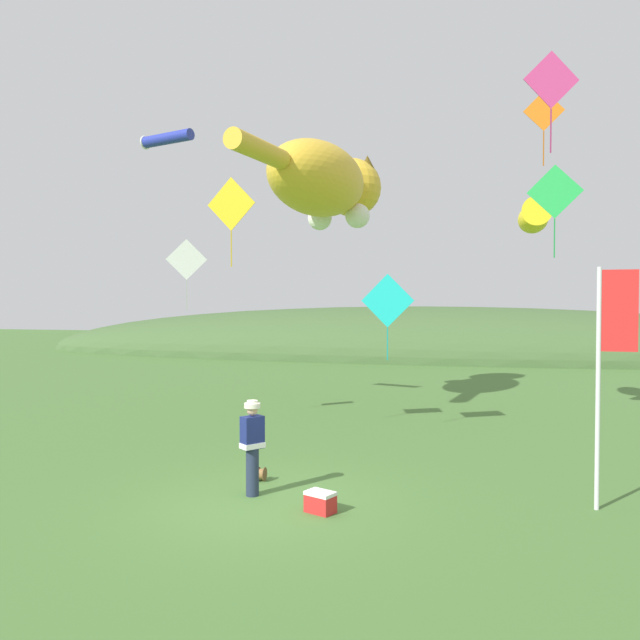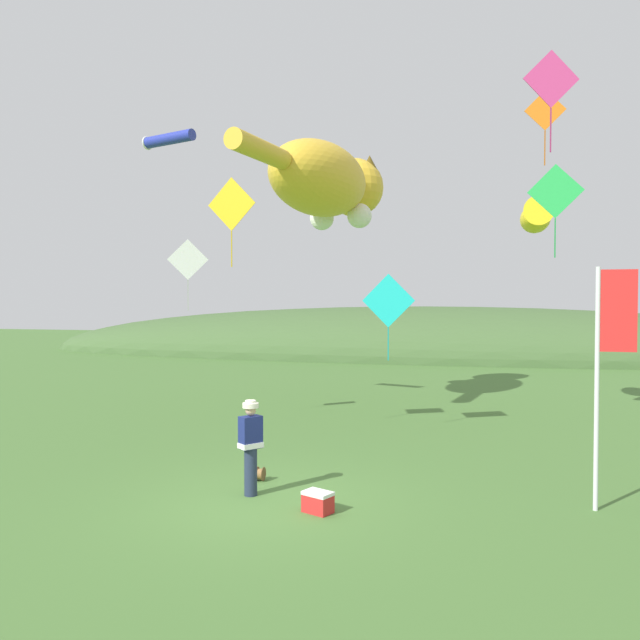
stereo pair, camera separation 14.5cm
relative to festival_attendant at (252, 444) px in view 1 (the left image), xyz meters
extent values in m
plane|color=#477033|center=(0.37, -0.33, -0.95)|extent=(120.00, 120.00, 0.00)
ellipsoid|color=#426033|center=(0.37, 31.39, -0.95)|extent=(56.03, 13.36, 6.64)
cylinder|color=#232D47|center=(0.00, 0.00, -0.51)|extent=(0.24, 0.24, 0.88)
cube|color=navy|center=(0.00, 0.00, 0.23)|extent=(0.43, 0.46, 0.60)
cube|color=white|center=(0.00, 0.00, -0.01)|extent=(0.46, 0.49, 0.10)
sphere|color=tan|center=(0.00, 0.00, 0.64)|extent=(0.20, 0.20, 0.20)
cylinder|color=beige|center=(0.00, 0.00, 0.73)|extent=(0.30, 0.30, 0.09)
cylinder|color=beige|center=(0.00, 0.00, 0.79)|extent=(0.20, 0.20, 0.07)
cylinder|color=olive|center=(-0.15, 0.94, -0.81)|extent=(0.13, 0.21, 0.21)
cylinder|color=brown|center=(-0.22, 0.94, -0.81)|extent=(0.02, 0.28, 0.28)
cylinder|color=brown|center=(-0.09, 0.94, -0.81)|extent=(0.02, 0.28, 0.28)
cube|color=red|center=(1.45, -0.60, -0.80)|extent=(0.57, 0.49, 0.30)
cube|color=white|center=(1.45, -0.60, -0.62)|extent=(0.58, 0.50, 0.06)
cylinder|color=silver|center=(6.05, 0.71, 1.14)|extent=(0.08, 0.08, 4.20)
cube|color=red|center=(6.37, 0.71, 2.49)|extent=(0.60, 0.03, 1.40)
ellipsoid|color=gold|center=(-1.12, 9.32, 6.72)|extent=(3.54, 5.48, 2.42)
ellipsoid|color=white|center=(-1.08, 9.56, 6.28)|extent=(2.04, 3.51, 1.33)
sphere|color=gold|center=(-0.55, 12.41, 6.96)|extent=(2.18, 2.18, 2.18)
cone|color=#503E10|center=(-1.14, 12.51, 7.75)|extent=(0.90, 0.90, 0.73)
cone|color=#503E10|center=(0.04, 12.30, 7.75)|extent=(0.90, 0.90, 0.73)
sphere|color=white|center=(-1.52, 11.20, 5.69)|extent=(0.87, 0.87, 0.87)
sphere|color=white|center=(-0.08, 10.93, 5.69)|extent=(0.87, 0.87, 0.87)
cylinder|color=gold|center=(-1.83, 5.51, 6.84)|extent=(1.06, 2.72, 0.58)
ellipsoid|color=yellow|center=(5.75, 10.20, 5.28)|extent=(0.99, 2.48, 0.87)
cone|color=yellow|center=(5.71, 8.57, 5.28)|extent=(0.89, 0.82, 0.87)
cone|color=yellow|center=(5.75, 10.27, 5.65)|extent=(0.42, 0.42, 0.40)
sphere|color=black|center=(6.07, 10.99, 5.36)|extent=(0.20, 0.20, 0.20)
cylinder|color=#2633A5|center=(-5.41, 7.09, 7.77)|extent=(1.96, 0.92, 0.36)
torus|color=white|center=(-6.34, 7.38, 7.77)|extent=(0.19, 0.44, 0.44)
cube|color=green|center=(5.74, 4.42, 5.17)|extent=(1.23, 0.12, 1.24)
cylinder|color=black|center=(5.74, 4.43, 5.17)|extent=(0.83, 0.09, 0.02)
cube|color=#1A7C35|center=(5.74, 4.42, 4.11)|extent=(0.03, 0.01, 0.90)
cube|color=#E53F8C|center=(5.47, 2.82, 7.19)|extent=(1.13, 0.36, 1.17)
cylinder|color=black|center=(5.47, 2.83, 7.19)|extent=(0.76, 0.24, 0.02)
cube|color=#A02C62|center=(5.47, 2.82, 6.15)|extent=(0.03, 0.02, 0.90)
cube|color=yellow|center=(-1.93, 3.76, 5.08)|extent=(1.33, 0.17, 1.33)
cylinder|color=black|center=(-1.93, 3.78, 5.08)|extent=(0.89, 0.12, 0.02)
cube|color=#A98511|center=(-1.93, 3.76, 3.97)|extent=(0.03, 0.01, 0.90)
cube|color=orange|center=(5.68, 6.40, 7.60)|extent=(1.05, 0.09, 1.05)
cylinder|color=black|center=(5.68, 6.41, 7.60)|extent=(0.70, 0.07, 0.02)
cube|color=#A95011|center=(5.68, 6.40, 6.63)|extent=(0.03, 0.01, 0.90)
cube|color=white|center=(-4.15, 5.79, 3.88)|extent=(1.07, 0.53, 1.18)
cylinder|color=black|center=(-4.15, 5.80, 3.88)|extent=(0.72, 0.36, 0.02)
cube|color=#A9A9A9|center=(-4.15, 5.79, 2.84)|extent=(0.03, 0.02, 0.90)
cube|color=#19BFBF|center=(1.67, 6.07, 2.68)|extent=(1.46, 0.11, 1.46)
cylinder|color=black|center=(1.67, 6.08, 2.68)|extent=(0.98, 0.08, 0.02)
cube|color=#118585|center=(1.67, 6.07, 1.50)|extent=(0.03, 0.01, 0.90)
camera|label=1|loc=(4.00, -10.81, 2.63)|focal=35.00mm
camera|label=2|loc=(4.14, -10.78, 2.63)|focal=35.00mm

